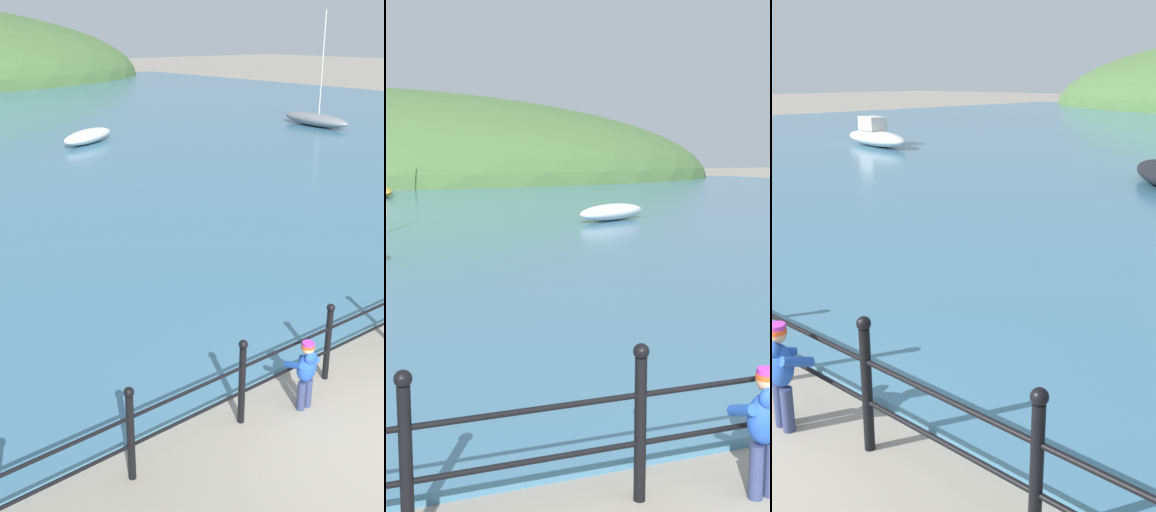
# 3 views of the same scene
# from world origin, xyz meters

# --- Properties ---
(iron_railing) EXTENTS (8.61, 0.12, 1.21)m
(iron_railing) POSITION_xyz_m (-0.20, 1.50, 0.64)
(iron_railing) COLOR black
(iron_railing) RESTS_ON ground
(child_in_coat) EXTENTS (0.39, 0.38, 1.00)m
(child_in_coat) POSITION_xyz_m (-0.16, 1.20, 0.60)
(child_in_coat) COLOR navy
(child_in_coat) RESTS_ON ground
(boat_red_dinghy) EXTENTS (3.70, 2.79, 0.60)m
(boat_red_dinghy) POSITION_xyz_m (7.60, 20.87, 0.40)
(boat_red_dinghy) COLOR silver
(boat_red_dinghy) RESTS_ON water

